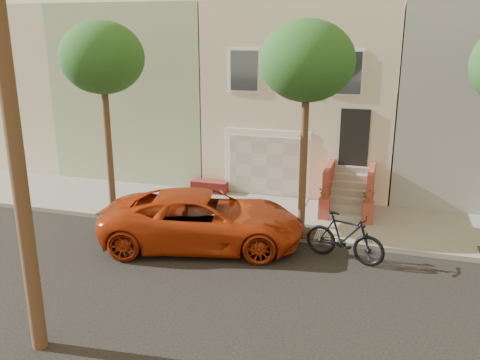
% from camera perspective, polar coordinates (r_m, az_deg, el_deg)
% --- Properties ---
extents(ground, '(90.00, 90.00, 0.00)m').
position_cam_1_polar(ground, '(12.58, -1.04, -12.54)').
color(ground, black).
rests_on(ground, ground).
extents(sidewalk, '(40.00, 3.70, 0.15)m').
position_cam_1_polar(sidewalk, '(17.26, 4.45, -4.04)').
color(sidewalk, gray).
rests_on(sidewalk, ground).
extents(house_row, '(33.10, 11.70, 7.00)m').
position_cam_1_polar(house_row, '(22.06, 8.04, 9.88)').
color(house_row, beige).
rests_on(house_row, sidewalk).
extents(tree_left, '(2.70, 2.57, 6.30)m').
position_cam_1_polar(tree_left, '(16.93, -15.28, 13.03)').
color(tree_left, '#2D2116').
rests_on(tree_left, sidewalk).
extents(tree_mid, '(2.70, 2.57, 6.30)m').
position_cam_1_polar(tree_mid, '(14.59, 7.56, 13.00)').
color(tree_mid, '#2D2116').
rests_on(tree_mid, sidewalk).
extents(pickup_truck, '(6.31, 4.01, 1.62)m').
position_cam_1_polar(pickup_truck, '(14.85, -4.18, -4.45)').
color(pickup_truck, '#A7300F').
rests_on(pickup_truck, ground).
extents(motorcycle, '(2.36, 1.24, 1.37)m').
position_cam_1_polar(motorcycle, '(14.20, 11.71, -6.32)').
color(motorcycle, black).
rests_on(motorcycle, ground).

